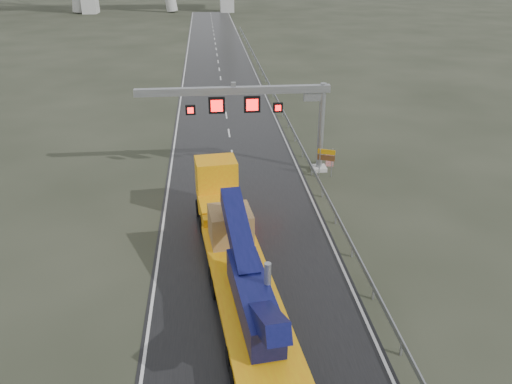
{
  "coord_description": "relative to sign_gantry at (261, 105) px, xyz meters",
  "views": [
    {
      "loc": [
        -1.97,
        -19.16,
        16.2
      ],
      "look_at": [
        0.69,
        7.7,
        3.2
      ],
      "focal_mm": 35.0,
      "sensor_mm": 36.0,
      "label": 1
    }
  ],
  "objects": [
    {
      "name": "road",
      "position": [
        -2.1,
        22.01,
        -5.6
      ],
      "size": [
        11.0,
        200.0,
        0.02
      ],
      "primitive_type": "cube",
      "color": "black",
      "rests_on": "ground"
    },
    {
      "name": "guardrail",
      "position": [
        4.0,
        12.01,
        -4.91
      ],
      "size": [
        0.2,
        140.0,
        1.4
      ],
      "primitive_type": null,
      "color": "gray",
      "rests_on": "ground"
    },
    {
      "name": "exit_sign_pair",
      "position": [
        5.0,
        -1.44,
        -3.95
      ],
      "size": [
        1.3,
        0.6,
        2.38
      ],
      "rotation": [
        0.0,
        0.0,
        -0.4
      ],
      "color": "gray",
      "rests_on": "ground"
    },
    {
      "name": "striped_barrier",
      "position": [
        5.9,
        0.82,
        -5.06
      ],
      "size": [
        0.71,
        0.49,
        1.1
      ],
      "primitive_type": "cube",
      "rotation": [
        0.0,
        0.0,
        -0.23
      ],
      "color": "red",
      "rests_on": "ground"
    },
    {
      "name": "heavy_haul_truck",
      "position": [
        -2.96,
        -13.82,
        -3.77
      ],
      "size": [
        5.02,
        20.41,
        4.75
      ],
      "rotation": [
        0.0,
        0.0,
        0.11
      ],
      "color": "orange",
      "rests_on": "ground"
    },
    {
      "name": "sign_gantry",
      "position": [
        0.0,
        0.0,
        0.0
      ],
      "size": [
        14.9,
        1.2,
        7.42
      ],
      "color": "beige",
      "rests_on": "ground"
    },
    {
      "name": "ground",
      "position": [
        -2.1,
        -17.99,
        -5.61
      ],
      "size": [
        400.0,
        400.0,
        0.0
      ],
      "primitive_type": "plane",
      "color": "#282D1F",
      "rests_on": "ground"
    }
  ]
}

